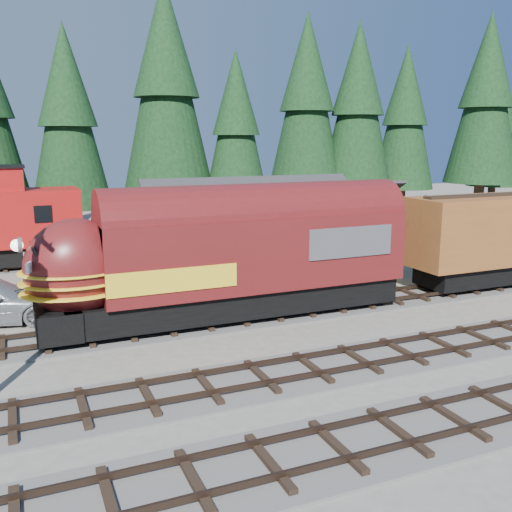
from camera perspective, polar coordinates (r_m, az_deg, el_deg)
name	(u,v)px	position (r m, az deg, el deg)	size (l,w,h in m)	color
ground	(383,335)	(22.70, 12.60, -7.72)	(120.00, 120.00, 0.00)	#6B665B
track_siding	(498,284)	(31.99, 23.07, -2.61)	(68.00, 3.20, 0.33)	#4C4947
track_spur	(67,263)	(36.13, -18.36, -0.71)	(32.00, 3.20, 0.33)	#4C4947
depot	(270,223)	(30.87, 1.43, 3.34)	(12.80, 7.00, 5.30)	gold
conifer_backdrop	(253,103)	(45.39, -0.28, 15.02)	(79.75, 23.09, 17.22)	black
locomotive	(219,263)	(23.07, -3.71, -0.68)	(15.71, 3.12, 4.27)	black
pickup_truck_a	(58,298)	(25.71, -19.19, -4.02)	(2.54, 5.51, 1.53)	black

